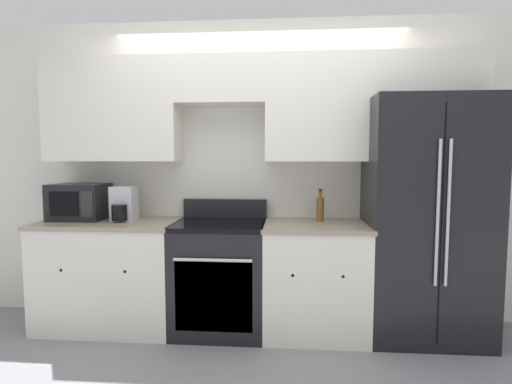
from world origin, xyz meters
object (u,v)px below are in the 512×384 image
(oven_range, at_px, (220,275))
(refrigerator, at_px, (424,218))
(bottle, at_px, (320,208))
(microwave, at_px, (80,202))

(oven_range, xyz_separation_m, refrigerator, (1.63, 0.05, 0.49))
(refrigerator, relative_size, bottle, 7.00)
(oven_range, distance_m, refrigerator, 1.70)
(microwave, height_order, bottle, microwave)
(oven_range, bearing_deg, microwave, 176.79)
(oven_range, xyz_separation_m, bottle, (0.82, 0.13, 0.55))
(oven_range, height_order, refrigerator, refrigerator)
(refrigerator, relative_size, microwave, 4.27)
(oven_range, relative_size, microwave, 2.40)
(bottle, bearing_deg, oven_range, -170.89)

